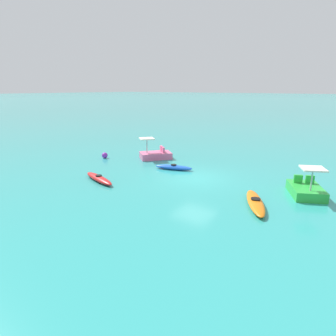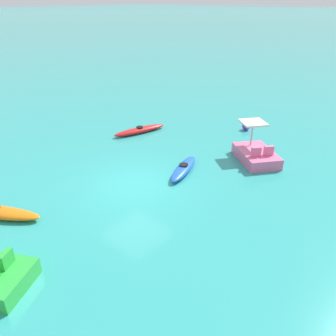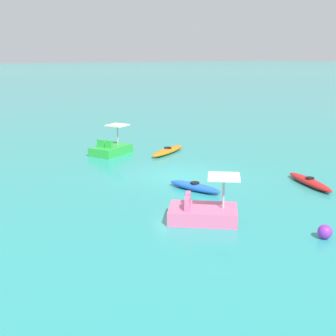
# 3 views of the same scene
# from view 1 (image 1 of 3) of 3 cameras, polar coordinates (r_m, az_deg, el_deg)

# --- Properties ---
(ground_plane) EXTENTS (600.00, 600.00, 0.00)m
(ground_plane) POSITION_cam_1_polar(r_m,az_deg,el_deg) (18.80, 5.21, -1.88)
(ground_plane) COLOR teal
(kayak_blue) EXTENTS (2.69, 1.44, 0.37)m
(kayak_blue) POSITION_cam_1_polar(r_m,az_deg,el_deg) (20.56, 1.10, 0.14)
(kayak_blue) COLOR blue
(kayak_blue) RESTS_ON ground_plane
(kayak_red) EXTENTS (3.24, 1.40, 0.37)m
(kayak_red) POSITION_cam_1_polar(r_m,az_deg,el_deg) (18.53, -13.13, -1.96)
(kayak_red) COLOR red
(kayak_red) RESTS_ON ground_plane
(kayak_orange) EXTENTS (2.34, 3.37, 0.37)m
(kayak_orange) POSITION_cam_1_polar(r_m,az_deg,el_deg) (14.96, 16.42, -6.35)
(kayak_orange) COLOR orange
(kayak_orange) RESTS_ON ground_plane
(pedal_boat_green) EXTENTS (2.45, 2.82, 1.68)m
(pedal_boat_green) POSITION_cam_1_polar(r_m,az_deg,el_deg) (17.23, 24.97, -3.72)
(pedal_boat_green) COLOR green
(pedal_boat_green) RESTS_ON ground_plane
(pedal_boat_pink) EXTENTS (2.66, 2.82, 1.68)m
(pedal_boat_pink) POSITION_cam_1_polar(r_m,az_deg,el_deg) (23.80, -2.44, 2.63)
(pedal_boat_pink) COLOR pink
(pedal_boat_pink) RESTS_ON ground_plane
(buoy_purple) EXTENTS (0.46, 0.46, 0.46)m
(buoy_purple) POSITION_cam_1_polar(r_m,az_deg,el_deg) (24.45, -12.05, 2.40)
(buoy_purple) COLOR purple
(buoy_purple) RESTS_ON ground_plane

